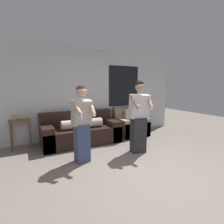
{
  "coord_description": "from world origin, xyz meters",
  "views": [
    {
      "loc": [
        -1.89,
        -2.24,
        1.57
      ],
      "look_at": [
        -0.19,
        1.08,
        1.0
      ],
      "focal_mm": 28.0,
      "sensor_mm": 36.0,
      "label": 1
    }
  ],
  "objects_px": {
    "couch": "(81,132)",
    "side_table": "(20,126)",
    "armchair": "(130,125)",
    "person_right": "(139,117)",
    "person_left": "(82,124)"
  },
  "relations": [
    {
      "from": "person_left",
      "to": "person_right",
      "type": "xyz_separation_m",
      "value": [
        1.34,
        -0.09,
        0.04
      ]
    },
    {
      "from": "couch",
      "to": "side_table",
      "type": "xyz_separation_m",
      "value": [
        -1.47,
        0.26,
        0.28
      ]
    },
    {
      "from": "armchair",
      "to": "person_right",
      "type": "height_order",
      "value": "person_right"
    },
    {
      "from": "couch",
      "to": "person_right",
      "type": "xyz_separation_m",
      "value": [
        1.01,
        -1.3,
        0.54
      ]
    },
    {
      "from": "couch",
      "to": "side_table",
      "type": "height_order",
      "value": "side_table"
    },
    {
      "from": "side_table",
      "to": "armchair",
      "type": "bearing_deg",
      "value": -3.95
    },
    {
      "from": "couch",
      "to": "armchair",
      "type": "xyz_separation_m",
      "value": [
        1.65,
        0.04,
        0.01
      ]
    },
    {
      "from": "couch",
      "to": "person_left",
      "type": "height_order",
      "value": "person_left"
    },
    {
      "from": "couch",
      "to": "side_table",
      "type": "distance_m",
      "value": 1.52
    },
    {
      "from": "armchair",
      "to": "side_table",
      "type": "relative_size",
      "value": 1.06
    },
    {
      "from": "armchair",
      "to": "person_right",
      "type": "distance_m",
      "value": 1.58
    },
    {
      "from": "armchair",
      "to": "person_right",
      "type": "relative_size",
      "value": 0.55
    },
    {
      "from": "armchair",
      "to": "side_table",
      "type": "xyz_separation_m",
      "value": [
        -3.12,
        0.22,
        0.27
      ]
    },
    {
      "from": "person_right",
      "to": "armchair",
      "type": "bearing_deg",
      "value": 64.34
    },
    {
      "from": "couch",
      "to": "person_left",
      "type": "relative_size",
      "value": 1.3
    }
  ]
}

